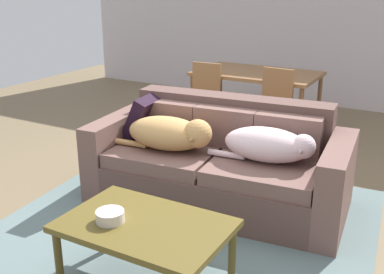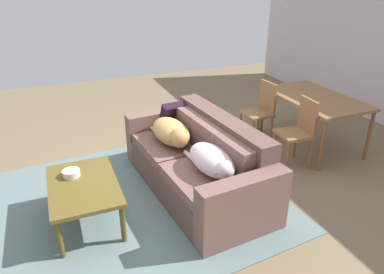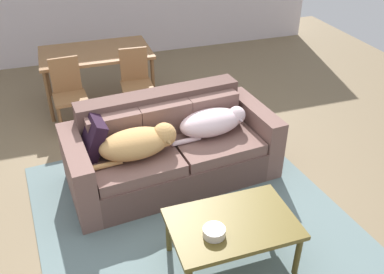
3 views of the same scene
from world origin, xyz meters
TOP-DOWN VIEW (x-y plane):
  - ground_plane at (0.00, 0.00)m, footprint 10.00×10.00m
  - area_rug at (0.26, -0.55)m, footprint 3.07×3.35m
  - couch at (0.26, 0.27)m, footprint 2.22×1.15m
  - dog_on_left_cushion at (-0.10, 0.06)m, footprint 0.87×0.44m
  - dog_on_right_cushion at (0.71, 0.22)m, footprint 0.84×0.42m
  - throw_pillow_by_left_arm at (-0.52, 0.26)m, footprint 0.31×0.42m
  - coffee_table at (0.40, -1.05)m, footprint 1.01×0.67m
  - bowl_on_coffee_table at (0.20, -1.14)m, footprint 0.18×0.18m
  - dining_table at (-0.22, 2.28)m, footprint 1.48×0.90m
  - dining_chair_near_left at (-0.66, 1.68)m, footprint 0.42×0.42m
  - dining_chair_near_right at (0.20, 1.71)m, footprint 0.42×0.42m

SIDE VIEW (x-z plane):
  - ground_plane at x=0.00m, z-range 0.00..0.00m
  - area_rug at x=0.26m, z-range 0.00..0.01m
  - couch at x=0.26m, z-range -0.10..0.77m
  - coffee_table at x=0.40m, z-range 0.18..0.63m
  - bowl_on_coffee_table at x=0.20m, z-range 0.46..0.53m
  - dining_chair_near_left at x=-0.66m, z-range 0.05..0.95m
  - dining_chair_near_right at x=0.20m, z-range 0.06..0.97m
  - dog_on_right_cushion at x=0.71m, z-range 0.48..0.75m
  - dog_on_left_cushion at x=-0.10m, z-range 0.47..0.77m
  - throw_pillow_by_left_arm at x=-0.52m, z-range 0.45..0.85m
  - dining_table at x=-0.22m, z-range 0.31..1.06m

